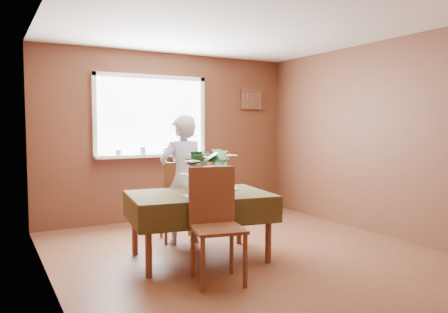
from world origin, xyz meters
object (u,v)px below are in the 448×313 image
chair_near (215,220)px  dining_table (199,201)px  chair_far (179,198)px  flower_bouquet (206,169)px  seated_woman (182,179)px

chair_near → dining_table: bearing=89.0°
dining_table → chair_near: 0.65m
dining_table → chair_far: chair_far is taller
flower_bouquet → seated_woman: bearing=81.6°
chair_far → dining_table: bearing=95.9°
chair_near → flower_bouquet: 0.60m
flower_bouquet → dining_table: bearing=80.6°
chair_far → seated_woman: 0.25m
chair_far → chair_near: size_ratio=0.95×
dining_table → chair_near: bearing=-94.8°
chair_far → seated_woman: (0.01, -0.08, 0.24)m
chair_far → flower_bouquet: flower_bouquet is taller
dining_table → seated_woman: seated_woman is taller
dining_table → flower_bouquet: size_ratio=3.13×
chair_near → seated_woman: (0.24, 1.30, 0.21)m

